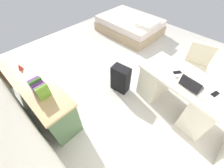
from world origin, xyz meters
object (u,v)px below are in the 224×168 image
at_px(credenza, 40,95).
at_px(office_chair, 193,69).
at_px(suitcase_black, 121,79).
at_px(bed, 130,25).
at_px(cell_phone_near_laptop, 215,94).
at_px(laptop, 191,85).
at_px(computer_mouse, 177,76).
at_px(figurine_small, 20,67).
at_px(desk, 177,93).
at_px(cell_phone_by_mouse, 177,72).

bearing_deg(credenza, office_chair, -123.38).
height_order(office_chair, suitcase_black, office_chair).
height_order(bed, cell_phone_near_laptop, cell_phone_near_laptop).
bearing_deg(office_chair, laptop, 102.26).
relative_size(computer_mouse, cell_phone_near_laptop, 0.74).
bearing_deg(office_chair, figurine_small, 51.05).
height_order(desk, figurine_small, figurine_small).
xyz_separation_m(desk, figurine_small, (2.12, 1.75, 0.43)).
bearing_deg(credenza, desk, -134.83).
bearing_deg(bed, desk, 145.86).
bearing_deg(figurine_small, bed, -83.91).
bearing_deg(suitcase_black, cell_phone_near_laptop, -173.23).
relative_size(suitcase_black, computer_mouse, 5.93).
xyz_separation_m(suitcase_black, cell_phone_by_mouse, (-0.87, -0.44, 0.47)).
relative_size(desk, bed, 0.79).
height_order(laptop, cell_phone_by_mouse, laptop).
distance_m(bed, suitcase_black, 2.53).
xyz_separation_m(office_chair, figurine_small, (2.05, 2.54, 0.40)).
distance_m(office_chair, laptop, 1.00).
bearing_deg(computer_mouse, laptop, 170.98).
distance_m(desk, credenza, 2.47).
xyz_separation_m(cell_phone_by_mouse, figurine_small, (1.95, 1.81, 0.06)).
relative_size(credenza, bed, 0.94).
xyz_separation_m(laptop, computer_mouse, (0.25, -0.07, -0.03)).
xyz_separation_m(bed, cell_phone_near_laptop, (-2.94, 1.67, 0.52)).
bearing_deg(cell_phone_near_laptop, laptop, 37.51).
height_order(bed, cell_phone_by_mouse, cell_phone_by_mouse).
distance_m(laptop, computer_mouse, 0.27).
relative_size(laptop, computer_mouse, 3.34).
distance_m(cell_phone_by_mouse, figurine_small, 2.66).
height_order(desk, laptop, laptop).
distance_m(suitcase_black, laptop, 1.29).
relative_size(bed, laptop, 5.70).
xyz_separation_m(office_chair, cell_phone_near_laptop, (-0.52, 0.77, 0.34)).
height_order(cell_phone_near_laptop, cell_phone_by_mouse, same).
relative_size(credenza, computer_mouse, 18.00).
xyz_separation_m(suitcase_black, laptop, (-1.16, -0.26, 0.51)).
distance_m(desk, cell_phone_by_mouse, 0.41).
bearing_deg(laptop, cell_phone_by_mouse, -30.48).
bearing_deg(computer_mouse, cell_phone_by_mouse, -61.70).
bearing_deg(desk, laptop, 137.75).
bearing_deg(laptop, computer_mouse, -15.95).
bearing_deg(office_chair, credenza, 56.62).
bearing_deg(computer_mouse, figurine_small, 47.52).
height_order(computer_mouse, cell_phone_near_laptop, computer_mouse).
bearing_deg(cell_phone_by_mouse, credenza, 82.35).
distance_m(bed, cell_phone_by_mouse, 2.88).
bearing_deg(office_chair, cell_phone_near_laptop, 124.30).
height_order(computer_mouse, cell_phone_by_mouse, computer_mouse).
bearing_deg(credenza, figurine_small, 0.23).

